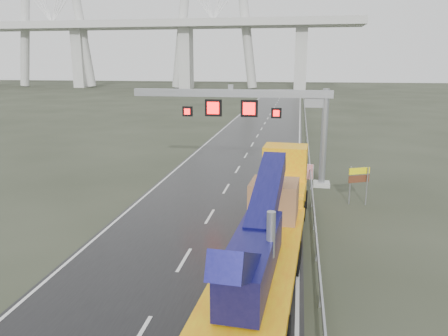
% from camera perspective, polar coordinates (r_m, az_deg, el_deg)
% --- Properties ---
extents(ground, '(400.00, 400.00, 0.00)m').
position_cam_1_polar(ground, '(17.56, -8.71, -17.38)').
color(ground, '#2B3021').
rests_on(ground, ground).
extents(road, '(11.00, 200.00, 0.02)m').
position_cam_1_polar(road, '(55.19, 4.38, 4.20)').
color(road, black).
rests_on(road, ground).
extents(guardrail, '(0.20, 140.00, 1.40)m').
position_cam_1_polar(guardrail, '(45.01, 10.94, 2.74)').
color(guardrail, gray).
rests_on(guardrail, ground).
extents(sign_gantry, '(14.90, 1.20, 7.42)m').
position_cam_1_polar(sign_gantry, '(32.53, 4.57, 7.59)').
color(sign_gantry, beige).
rests_on(sign_gantry, ground).
extents(heavy_haul_truck, '(4.12, 20.47, 4.78)m').
position_cam_1_polar(heavy_haul_truck, '(21.09, 6.11, -6.28)').
color(heavy_haul_truck, yellow).
rests_on(heavy_haul_truck, ground).
extents(exit_sign_pair, '(1.36, 0.67, 2.51)m').
position_cam_1_polar(exit_sign_pair, '(29.35, 17.21, -1.30)').
color(exit_sign_pair, gray).
rests_on(exit_sign_pair, ground).
extents(striped_barrier, '(0.73, 0.49, 1.15)m').
position_cam_1_polar(striped_barrier, '(35.26, 11.03, -0.47)').
color(striped_barrier, red).
rests_on(striped_barrier, ground).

